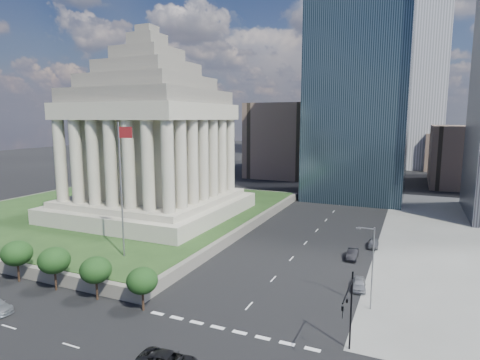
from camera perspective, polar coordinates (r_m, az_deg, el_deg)
The scene contains 14 objects.
ground at distance 125.24m, azimuth 15.37°, elevation -1.85°, with size 500.00×500.00×0.00m, color black.
plaza_terrace at distance 97.57m, azimuth -16.79°, elevation -4.34°, with size 66.00×70.00×1.80m, color #635C54.
plaza_lawn at distance 97.36m, azimuth -16.81°, elevation -3.79°, with size 64.00×68.00×0.10m, color #1F3917.
war_memorial at distance 86.76m, azimuth -12.66°, elevation 7.90°, with size 34.00×34.00×39.00m, color #A19987, non-canonical shape.
flagpole at distance 61.06m, azimuth -16.47°, elevation -0.33°, with size 2.52×0.24×20.00m.
tree_row at distance 66.73m, azimuth -30.94°, elevation -9.41°, with size 53.00×4.00×6.00m, color black, non-canonical shape.
midrise_glass at distance 118.25m, azimuth 16.59°, elevation 12.10°, with size 26.00×26.00×60.00m, color black.
building_filler_ne at distance 153.24m, azimuth 29.15°, elevation 3.02°, with size 20.00×30.00×20.00m, color brown.
building_filler_nw at distance 159.40m, azimuth 6.42°, elevation 5.69°, with size 24.00×30.00×28.00m, color brown.
traffic_signal_ne at distance 39.89m, azimuth 15.20°, elevation -16.99°, with size 0.30×5.74×8.00m.
street_lamp_north at distance 50.05m, azimuth 18.15°, elevation -11.20°, with size 2.13×0.22×10.00m.
parked_sedan_near at distance 56.92m, azimuth 16.57°, elevation -13.98°, with size 4.23×1.70×1.44m, color gray.
parked_sedan_mid at distance 67.98m, azimuth 15.70°, elevation -10.13°, with size 4.57×1.59×1.50m, color black.
parked_sedan_far at distance 74.74m, azimuth 18.43°, elevation -8.55°, with size 4.22×1.70×1.44m, color #55575D.
Camera 1 is at (17.22, -22.02, 22.38)m, focal length 30.00 mm.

